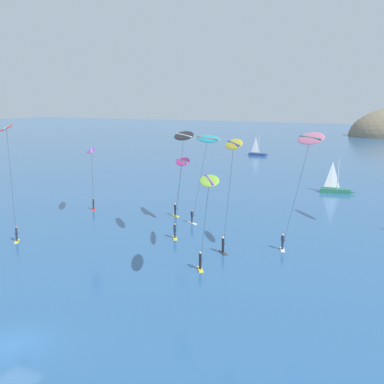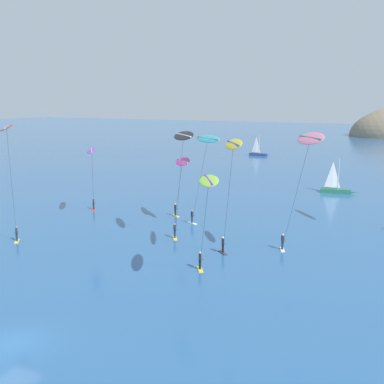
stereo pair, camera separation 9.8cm
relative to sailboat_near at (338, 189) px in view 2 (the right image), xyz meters
name	(u,v)px [view 2 (the right image)]	position (x,y,z in m)	size (l,w,h in m)	color
ground_plane	(13,344)	(-6.97, -60.32, -0.64)	(600.00, 600.00, 0.00)	#285689
sailboat_near	(338,189)	(0.00, 0.00, 0.00)	(5.97, 2.12, 5.70)	#23664C
sailboat_far	(259,153)	(-30.47, 44.30, 0.00)	(5.89, 1.45, 5.70)	navy
kitesurfer_lime	(208,189)	(0.07, -47.38, 7.76)	(5.85, 8.13, 9.42)	yellow
kitesurfer_purple	(92,156)	(-24.05, -32.17, 7.38)	(6.16, 7.00, 9.06)	red
kitesurfer_pink	(308,148)	(4.88, -37.57, 10.23)	(5.97, 7.25, 12.31)	silver
kitesurfer_yellow	(232,154)	(-0.84, -40.85, 9.70)	(5.23, 6.78, 11.73)	#2D2D33
kitesurfer_black	(183,144)	(-7.76, -37.50, 10.04)	(5.43, 5.34, 12.01)	yellow
kitesurfer_red	(7,138)	(-21.98, -46.84, 10.71)	(5.54, 5.50, 12.76)	yellow
kitesurfer_cyan	(206,146)	(-8.36, -31.09, 9.22)	(6.75, 5.25, 11.20)	silver
kitesurfer_magenta	(182,166)	(-12.76, -28.94, 6.49)	(5.65, 5.54, 8.23)	yellow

